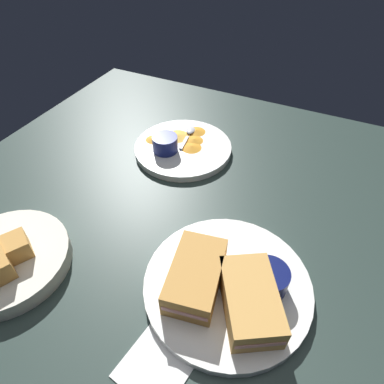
{
  "coord_description": "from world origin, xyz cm",
  "views": [
    {
      "loc": [
        -36.97,
        -19.97,
        48.99
      ],
      "look_at": [
        6.19,
        0.61,
        3.0
      ],
      "focal_mm": 30.43,
      "sensor_mm": 36.0,
      "label": 1
    }
  ],
  "objects_px": {
    "sandwich_half_far": "(250,300)",
    "ramekin_dark_sauce": "(268,279)",
    "spoon_by_gravy_ramekin": "(189,133)",
    "bread_basket_rear": "(5,260)",
    "spoon_by_dark_ramekin": "(234,276)",
    "plate_chips_companion": "(183,148)",
    "sandwich_half_near": "(196,275)",
    "ramekin_light_gravy": "(165,143)",
    "plate_sandwich_main": "(227,285)"
  },
  "relations": [
    {
      "from": "spoon_by_gravy_ramekin",
      "to": "bread_basket_rear",
      "type": "relative_size",
      "value": 0.47
    },
    {
      "from": "plate_sandwich_main",
      "to": "spoon_by_gravy_ramekin",
      "type": "distance_m",
      "value": 0.43
    },
    {
      "from": "spoon_by_dark_ramekin",
      "to": "plate_sandwich_main",
      "type": "bearing_deg",
      "value": 155.14
    },
    {
      "from": "ramekin_dark_sauce",
      "to": "spoon_by_gravy_ramekin",
      "type": "xyz_separation_m",
      "value": [
        0.34,
        0.3,
        -0.02
      ]
    },
    {
      "from": "sandwich_half_near",
      "to": "ramekin_light_gravy",
      "type": "bearing_deg",
      "value": 36.48
    },
    {
      "from": "plate_chips_companion",
      "to": "sandwich_half_far",
      "type": "bearing_deg",
      "value": -140.14
    },
    {
      "from": "ramekin_light_gravy",
      "to": "bread_basket_rear",
      "type": "distance_m",
      "value": 0.41
    },
    {
      "from": "plate_sandwich_main",
      "to": "plate_chips_companion",
      "type": "xyz_separation_m",
      "value": [
        0.31,
        0.24,
        0.0
      ]
    },
    {
      "from": "plate_chips_companion",
      "to": "bread_basket_rear",
      "type": "xyz_separation_m",
      "value": [
        -0.43,
        0.12,
        0.01
      ]
    },
    {
      "from": "plate_chips_companion",
      "to": "ramekin_light_gravy",
      "type": "relative_size",
      "value": 3.95
    },
    {
      "from": "sandwich_half_far",
      "to": "plate_chips_companion",
      "type": "xyz_separation_m",
      "value": [
        0.33,
        0.28,
        -0.03
      ]
    },
    {
      "from": "sandwich_half_far",
      "to": "plate_chips_companion",
      "type": "relative_size",
      "value": 0.63
    },
    {
      "from": "ramekin_dark_sauce",
      "to": "plate_sandwich_main",
      "type": "bearing_deg",
      "value": 109.19
    },
    {
      "from": "bread_basket_rear",
      "to": "spoon_by_dark_ramekin",
      "type": "bearing_deg",
      "value": -68.95
    },
    {
      "from": "spoon_by_dark_ramekin",
      "to": "ramekin_light_gravy",
      "type": "relative_size",
      "value": 1.65
    },
    {
      "from": "plate_chips_companion",
      "to": "bread_basket_rear",
      "type": "bearing_deg",
      "value": 164.2
    },
    {
      "from": "plate_chips_companion",
      "to": "bread_basket_rear",
      "type": "relative_size",
      "value": 1.13
    },
    {
      "from": "sandwich_half_far",
      "to": "spoon_by_gravy_ramekin",
      "type": "relative_size",
      "value": 1.51
    },
    {
      "from": "ramekin_light_gravy",
      "to": "spoon_by_gravy_ramekin",
      "type": "bearing_deg",
      "value": -14.83
    },
    {
      "from": "sandwich_half_far",
      "to": "ramekin_dark_sauce",
      "type": "xyz_separation_m",
      "value": [
        0.05,
        -0.01,
        -0.0
      ]
    },
    {
      "from": "ramekin_light_gravy",
      "to": "spoon_by_gravy_ramekin",
      "type": "height_order",
      "value": "ramekin_light_gravy"
    },
    {
      "from": "ramekin_light_gravy",
      "to": "bread_basket_rear",
      "type": "height_order",
      "value": "bread_basket_rear"
    },
    {
      "from": "spoon_by_gravy_ramekin",
      "to": "bread_basket_rear",
      "type": "xyz_separation_m",
      "value": [
        -0.48,
        0.12,
        0.0
      ]
    },
    {
      "from": "spoon_by_gravy_ramekin",
      "to": "sandwich_half_near",
      "type": "bearing_deg",
      "value": -152.77
    },
    {
      "from": "sandwich_half_far",
      "to": "plate_chips_companion",
      "type": "height_order",
      "value": "sandwich_half_far"
    },
    {
      "from": "spoon_by_gravy_ramekin",
      "to": "sandwich_half_far",
      "type": "bearing_deg",
      "value": -143.28
    },
    {
      "from": "plate_chips_companion",
      "to": "ramekin_dark_sauce",
      "type": "bearing_deg",
      "value": -134.34
    },
    {
      "from": "plate_sandwich_main",
      "to": "spoon_by_dark_ramekin",
      "type": "relative_size",
      "value": 2.76
    },
    {
      "from": "sandwich_half_far",
      "to": "plate_chips_companion",
      "type": "bearing_deg",
      "value": 39.86
    },
    {
      "from": "plate_chips_companion",
      "to": "spoon_by_gravy_ramekin",
      "type": "bearing_deg",
      "value": 8.24
    },
    {
      "from": "spoon_by_dark_ramekin",
      "to": "spoon_by_gravy_ramekin",
      "type": "relative_size",
      "value": 1.0
    },
    {
      "from": "plate_sandwich_main",
      "to": "ramekin_light_gravy",
      "type": "distance_m",
      "value": 0.38
    },
    {
      "from": "plate_sandwich_main",
      "to": "bread_basket_rear",
      "type": "distance_m",
      "value": 0.38
    },
    {
      "from": "plate_sandwich_main",
      "to": "bread_basket_rear",
      "type": "xyz_separation_m",
      "value": [
        -0.13,
        0.36,
        0.01
      ]
    },
    {
      "from": "plate_chips_companion",
      "to": "bread_basket_rear",
      "type": "distance_m",
      "value": 0.45
    },
    {
      "from": "sandwich_half_near",
      "to": "spoon_by_gravy_ramekin",
      "type": "distance_m",
      "value": 0.43
    },
    {
      "from": "spoon_by_dark_ramekin",
      "to": "spoon_by_gravy_ramekin",
      "type": "distance_m",
      "value": 0.42
    },
    {
      "from": "sandwich_half_near",
      "to": "spoon_by_gravy_ramekin",
      "type": "bearing_deg",
      "value": 27.23
    },
    {
      "from": "sandwich_half_near",
      "to": "bread_basket_rear",
      "type": "height_order",
      "value": "bread_basket_rear"
    },
    {
      "from": "plate_sandwich_main",
      "to": "ramekin_dark_sauce",
      "type": "bearing_deg",
      "value": -70.81
    },
    {
      "from": "sandwich_half_far",
      "to": "spoon_by_gravy_ramekin",
      "type": "xyz_separation_m",
      "value": [
        0.38,
        0.29,
        -0.02
      ]
    },
    {
      "from": "bread_basket_rear",
      "to": "plate_sandwich_main",
      "type": "bearing_deg",
      "value": -70.47
    },
    {
      "from": "ramekin_dark_sauce",
      "to": "ramekin_light_gravy",
      "type": "bearing_deg",
      "value": 52.17
    },
    {
      "from": "sandwich_half_far",
      "to": "ramekin_dark_sauce",
      "type": "bearing_deg",
      "value": -16.33
    },
    {
      "from": "sandwich_half_far",
      "to": "ramekin_dark_sauce",
      "type": "distance_m",
      "value": 0.05
    },
    {
      "from": "spoon_by_dark_ramekin",
      "to": "spoon_by_gravy_ramekin",
      "type": "height_order",
      "value": "same"
    },
    {
      "from": "sandwich_half_far",
      "to": "spoon_by_dark_ramekin",
      "type": "bearing_deg",
      "value": 43.32
    },
    {
      "from": "spoon_by_dark_ramekin",
      "to": "bread_basket_rear",
      "type": "distance_m",
      "value": 0.39
    },
    {
      "from": "plate_sandwich_main",
      "to": "sandwich_half_far",
      "type": "height_order",
      "value": "sandwich_half_far"
    },
    {
      "from": "plate_sandwich_main",
      "to": "spoon_by_dark_ramekin",
      "type": "xyz_separation_m",
      "value": [
        0.01,
        -0.01,
        0.01
      ]
    }
  ]
}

